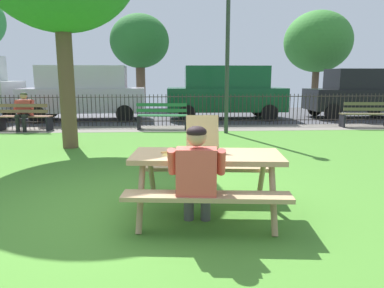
{
  "coord_description": "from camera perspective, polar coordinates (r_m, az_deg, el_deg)",
  "views": [
    {
      "loc": [
        0.58,
        -4.3,
        1.69
      ],
      "look_at": [
        0.9,
        0.6,
        0.75
      ],
      "focal_mm": 33.14,
      "sensor_mm": 36.0,
      "label": 1
    }
  ],
  "objects": [
    {
      "name": "park_bench_right",
      "position": [
        13.23,
        26.16,
        4.22
      ],
      "size": [
        1.63,
        0.6,
        0.85
      ],
      "color": "brown",
      "rests_on": "ground"
    },
    {
      "name": "pizza_slice_on_table",
      "position": [
        4.26,
        -3.63,
        -1.56
      ],
      "size": [
        0.22,
        0.27,
        0.02
      ],
      "color": "#E4C153",
      "rests_on": "picnic_table_foreground"
    },
    {
      "name": "picnic_table_foreground",
      "position": [
        4.32,
        2.36,
        -3.83
      ],
      "size": [
        1.94,
        1.66,
        0.79
      ],
      "color": "tan",
      "rests_on": "ground"
    },
    {
      "name": "adult_at_table",
      "position": [
        3.82,
        0.75,
        -4.85
      ],
      "size": [
        0.63,
        0.62,
        1.19
      ],
      "color": "#4B4B4B",
      "rests_on": "ground"
    },
    {
      "name": "cobblestone_walkway",
      "position": [
        11.68,
        -6.58,
        2.45
      ],
      "size": [
        28.0,
        1.4,
        0.01
      ],
      "primitive_type": "cube",
      "color": "slate"
    },
    {
      "name": "lamp_post_walkway",
      "position": [
        10.69,
        5.77,
        16.81
      ],
      "size": [
        0.28,
        0.28,
        4.68
      ],
      "color": "#2D382D",
      "rests_on": "ground"
    },
    {
      "name": "park_bench_left",
      "position": [
        12.34,
        -25.32,
        3.89
      ],
      "size": [
        1.63,
        0.59,
        0.85
      ],
      "color": "brown",
      "rests_on": "ground"
    },
    {
      "name": "parked_car_center",
      "position": [
        14.48,
        -16.9,
        8.05
      ],
      "size": [
        4.7,
        2.16,
        2.08
      ],
      "color": "#BCB2C0",
      "rests_on": "ground"
    },
    {
      "name": "parked_car_far_right",
      "position": [
        16.06,
        24.94,
        7.44
      ],
      "size": [
        3.91,
        1.84,
        1.98
      ],
      "color": "black",
      "rests_on": "ground"
    },
    {
      "name": "person_on_park_bench",
      "position": [
        12.34,
        -25.45,
        5.01
      ],
      "size": [
        0.61,
        0.59,
        1.19
      ],
      "color": "black",
      "rests_on": "ground"
    },
    {
      "name": "far_tree_center",
      "position": [
        22.2,
        19.58,
        15.22
      ],
      "size": [
        3.8,
        3.8,
        5.34
      ],
      "color": "brown",
      "rests_on": "ground"
    },
    {
      "name": "iron_fence_streetside",
      "position": [
        12.31,
        -6.49,
        5.48
      ],
      "size": [
        21.36,
        0.03,
        1.08
      ],
      "color": "#2D2823",
      "rests_on": "ground"
    },
    {
      "name": "street_asphalt",
      "position": [
        15.74,
        -5.88,
        4.62
      ],
      "size": [
        28.0,
        6.79,
        0.01
      ],
      "primitive_type": "cube",
      "color": "#424247"
    },
    {
      "name": "parked_car_right",
      "position": [
        14.3,
        5.44,
        8.43
      ],
      "size": [
        4.64,
        2.03,
        2.08
      ],
      "color": "#104826",
      "rests_on": "ground"
    },
    {
      "name": "park_bench_center",
      "position": [
        11.48,
        -4.83,
        4.45
      ],
      "size": [
        1.63,
        0.61,
        0.85
      ],
      "color": "#246836",
      "rests_on": "ground"
    },
    {
      "name": "far_tree_midleft",
      "position": [
        20.54,
        -8.42,
        15.93
      ],
      "size": [
        3.25,
        3.25,
        5.05
      ],
      "color": "brown",
      "rests_on": "ground"
    },
    {
      "name": "pizza_box_open",
      "position": [
        4.29,
        1.81,
        -0.38
      ],
      "size": [
        0.41,
        0.49,
        0.44
      ],
      "color": "tan",
      "rests_on": "picnic_table_foreground"
    },
    {
      "name": "ground",
      "position": [
        6.52,
        -8.77,
        -4.38
      ],
      "size": [
        28.0,
        11.95,
        0.02
      ],
      "primitive_type": "cube",
      "color": "#467F2B"
    }
  ]
}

